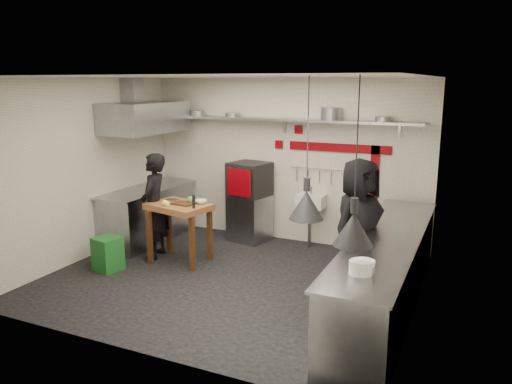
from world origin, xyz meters
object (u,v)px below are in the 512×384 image
at_px(oven_stand, 250,218).
at_px(chef_left, 154,206).
at_px(chef_right, 358,227).
at_px(green_bin, 108,254).
at_px(prep_table, 180,233).
at_px(combi_oven, 249,179).

height_order(oven_stand, chef_left, chef_left).
bearing_deg(chef_right, green_bin, 125.66).
xyz_separation_m(green_bin, chef_right, (3.53, 0.72, 0.65)).
distance_m(oven_stand, chef_left, 1.76).
relative_size(oven_stand, prep_table, 0.87).
height_order(combi_oven, green_bin, combi_oven).
relative_size(combi_oven, prep_table, 0.68).
relative_size(oven_stand, green_bin, 1.60).
height_order(prep_table, chef_right, chef_right).
relative_size(prep_table, chef_left, 0.55).
bearing_deg(oven_stand, chef_right, -20.90).
bearing_deg(prep_table, green_bin, -123.82).
bearing_deg(chef_left, combi_oven, 130.33).
relative_size(green_bin, chef_right, 0.28).
bearing_deg(prep_table, chef_left, -170.45).
distance_m(combi_oven, chef_right, 2.69).
bearing_deg(prep_table, combi_oven, 82.36).
height_order(oven_stand, combi_oven, combi_oven).
bearing_deg(green_bin, oven_stand, 59.05).
bearing_deg(combi_oven, chef_right, -21.22).
bearing_deg(green_bin, combi_oven, 59.55).
xyz_separation_m(combi_oven, chef_right, (2.24, -1.47, -0.19)).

